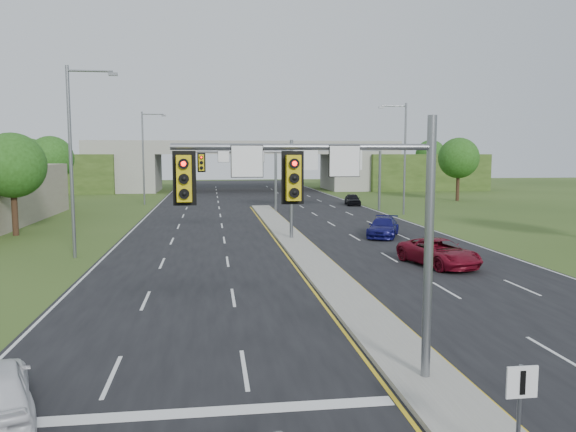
% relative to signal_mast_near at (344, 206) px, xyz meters
% --- Properties ---
extents(ground, '(240.00, 240.00, 0.00)m').
position_rel_signal_mast_near_xyz_m(ground, '(2.26, 0.07, -4.73)').
color(ground, '#2F4719').
rests_on(ground, ground).
extents(road, '(24.00, 160.00, 0.02)m').
position_rel_signal_mast_near_xyz_m(road, '(2.26, 35.07, -4.72)').
color(road, black).
rests_on(road, ground).
extents(median, '(2.00, 54.00, 0.16)m').
position_rel_signal_mast_near_xyz_m(median, '(2.26, 23.07, -4.63)').
color(median, gray).
rests_on(median, road).
extents(lane_markings, '(23.72, 160.00, 0.01)m').
position_rel_signal_mast_near_xyz_m(lane_markings, '(1.66, 28.99, -4.70)').
color(lane_markings, gold).
rests_on(lane_markings, road).
extents(signal_mast_near, '(6.62, 0.60, 7.00)m').
position_rel_signal_mast_near_xyz_m(signal_mast_near, '(0.00, 0.00, 0.00)').
color(signal_mast_near, slate).
rests_on(signal_mast_near, ground).
extents(signal_mast_far, '(6.62, 0.60, 7.00)m').
position_rel_signal_mast_near_xyz_m(signal_mast_far, '(0.00, 25.00, 0.00)').
color(signal_mast_far, slate).
rests_on(signal_mast_far, ground).
extents(keep_right_sign, '(0.60, 0.13, 2.20)m').
position_rel_signal_mast_near_xyz_m(keep_right_sign, '(2.26, -4.45, -3.21)').
color(keep_right_sign, slate).
rests_on(keep_right_sign, ground).
extents(sign_gantry, '(11.58, 0.44, 6.67)m').
position_rel_signal_mast_near_xyz_m(sign_gantry, '(8.95, 44.99, 0.51)').
color(sign_gantry, slate).
rests_on(sign_gantry, ground).
extents(overpass, '(80.00, 14.00, 8.10)m').
position_rel_signal_mast_near_xyz_m(overpass, '(2.26, 80.07, -1.17)').
color(overpass, gray).
rests_on(overpass, ground).
extents(lightpole_l_mid, '(2.85, 0.25, 11.00)m').
position_rel_signal_mast_near_xyz_m(lightpole_l_mid, '(-11.03, 20.07, 1.38)').
color(lightpole_l_mid, slate).
rests_on(lightpole_l_mid, ground).
extents(lightpole_l_far, '(2.85, 0.25, 11.00)m').
position_rel_signal_mast_near_xyz_m(lightpole_l_far, '(-11.03, 55.07, 1.38)').
color(lightpole_l_far, slate).
rests_on(lightpole_l_far, ground).
extents(lightpole_r_far, '(2.85, 0.25, 11.00)m').
position_rel_signal_mast_near_xyz_m(lightpole_r_far, '(15.56, 40.07, 1.38)').
color(lightpole_r_far, slate).
rests_on(lightpole_r_far, ground).
extents(tree_l_near, '(4.80, 4.80, 7.60)m').
position_rel_signal_mast_near_xyz_m(tree_l_near, '(-17.74, 30.07, 0.45)').
color(tree_l_near, '#382316').
rests_on(tree_l_near, ground).
extents(tree_l_mid, '(5.20, 5.20, 8.12)m').
position_rel_signal_mast_near_xyz_m(tree_l_mid, '(-21.74, 55.07, 0.78)').
color(tree_l_mid, '#382316').
rests_on(tree_l_mid, ground).
extents(tree_r_mid, '(5.20, 5.20, 8.12)m').
position_rel_signal_mast_near_xyz_m(tree_r_mid, '(28.26, 55.07, 0.78)').
color(tree_r_mid, '#382316').
rests_on(tree_r_mid, ground).
extents(tree_back_a, '(6.00, 6.00, 8.85)m').
position_rel_signal_mast_near_xyz_m(tree_back_a, '(-35.74, 94.07, 1.11)').
color(tree_back_a, '#382316').
rests_on(tree_back_a, ground).
extents(tree_back_b, '(5.60, 5.60, 8.32)m').
position_rel_signal_mast_near_xyz_m(tree_back_b, '(-21.74, 94.07, 0.78)').
color(tree_back_b, '#382316').
rests_on(tree_back_b, ground).
extents(tree_back_c, '(5.60, 5.60, 8.32)m').
position_rel_signal_mast_near_xyz_m(tree_back_c, '(26.26, 94.07, 0.78)').
color(tree_back_c, '#382316').
rests_on(tree_back_c, ground).
extents(tree_back_d, '(6.00, 6.00, 8.85)m').
position_rel_signal_mast_near_xyz_m(tree_back_d, '(40.26, 94.07, 1.11)').
color(tree_back_d, '#382316').
rests_on(tree_back_d, ground).
extents(car_far_a, '(3.62, 5.64, 1.45)m').
position_rel_signal_mast_near_xyz_m(car_far_a, '(8.85, 14.86, -3.98)').
color(car_far_a, maroon).
rests_on(car_far_a, road).
extents(car_far_b, '(3.76, 5.19, 1.40)m').
position_rel_signal_mast_near_xyz_m(car_far_b, '(9.11, 25.61, -4.01)').
color(car_far_b, '#0E0E55').
rests_on(car_far_b, road).
extents(car_far_c, '(2.01, 4.10, 1.35)m').
position_rel_signal_mast_near_xyz_m(car_far_c, '(13.26, 50.82, -4.03)').
color(car_far_c, black).
rests_on(car_far_c, road).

